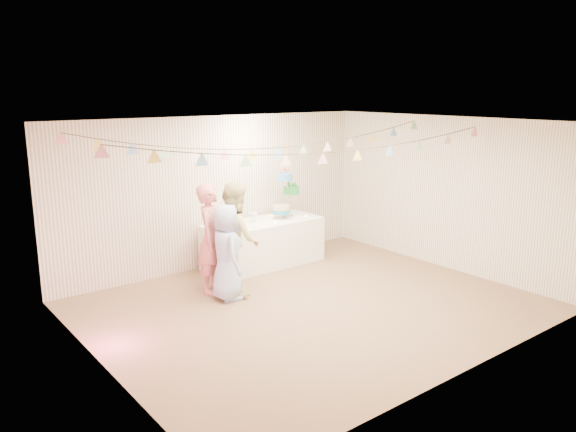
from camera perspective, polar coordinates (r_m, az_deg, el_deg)
floor at (r=8.15m, az=2.39°, el=-9.10°), size 6.00×6.00×0.00m
ceiling at (r=7.57m, az=2.58°, el=9.47°), size 6.00×6.00×0.00m
back_wall at (r=9.75m, az=-7.11°, el=2.45°), size 6.00×6.00×0.00m
front_wall at (r=6.14m, az=17.84°, el=-4.28°), size 6.00×6.00×0.00m
left_wall at (r=6.30m, az=-18.81°, el=-3.94°), size 5.00×5.00×0.00m
right_wall at (r=9.94m, az=15.77°, el=2.25°), size 5.00×5.00×0.00m
table at (r=9.84m, az=-2.52°, el=-2.78°), size 2.11×0.84×0.79m
cake_stand at (r=10.03m, az=-0.17°, el=2.01°), size 0.73×0.43×0.82m
cake_bottom at (r=9.96m, az=-0.64°, el=0.03°), size 0.31×0.31×0.15m
cake_middle at (r=10.21m, az=0.31°, el=1.91°), size 0.27×0.27×0.22m
cake_top_tier at (r=9.93m, az=-0.34°, el=3.17°), size 0.25×0.25×0.19m
platter at (r=9.38m, az=-5.35°, el=-1.31°), size 0.34×0.34×0.02m
posy at (r=9.68m, az=-3.49°, el=-0.35°), size 0.16×0.16×0.18m
person_adult_a at (r=8.53m, az=-7.82°, el=-2.28°), size 0.71×0.72×1.67m
person_adult_b at (r=8.48m, az=-5.29°, el=-2.21°), size 0.88×0.99×1.70m
person_child at (r=8.24m, az=-6.26°, el=-3.68°), size 0.61×0.78×1.42m
bunting_back at (r=8.45m, az=-2.34°, el=8.13°), size 5.60×1.10×0.40m
bunting_front at (r=7.45m, az=3.56°, el=7.24°), size 5.60×0.90×0.36m
tealight_0 at (r=9.19m, az=-6.06°, el=-1.33°), size 0.04×0.04×0.03m
tealight_1 at (r=9.69m, az=-4.85°, el=-0.55°), size 0.04×0.04×0.03m
tealight_2 at (r=9.62m, az=-1.30°, el=-0.60°), size 0.04×0.04×0.03m
tealight_3 at (r=10.11m, az=-1.66°, el=0.06°), size 0.04×0.04×0.03m
tealight_4 at (r=10.09m, az=1.84°, el=0.02°), size 0.04×0.04×0.03m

